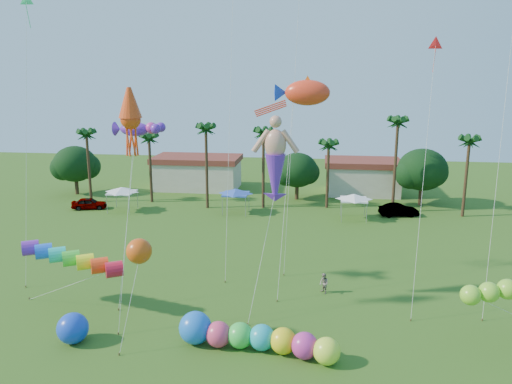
# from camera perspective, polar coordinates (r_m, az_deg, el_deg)

# --- Properties ---
(tree_line) EXTENTS (69.46, 8.91, 11.00)m
(tree_line) POSITION_cam_1_polar(r_m,az_deg,el_deg) (65.95, 6.93, 2.52)
(tree_line) COLOR #3A2819
(tree_line) RESTS_ON ground
(buildings_row) EXTENTS (35.00, 7.00, 4.00)m
(buildings_row) POSITION_cam_1_polar(r_m,az_deg,el_deg) (72.62, 1.68, 1.75)
(buildings_row) COLOR beige
(buildings_row) RESTS_ON ground
(tent_row) EXTENTS (31.00, 4.00, 0.60)m
(tent_row) POSITION_cam_1_polar(r_m,az_deg,el_deg) (59.61, -2.43, -0.02)
(tent_row) COLOR white
(tent_row) RESTS_ON ground
(car_a) EXTENTS (4.51, 2.67, 1.44)m
(car_a) POSITION_cam_1_polar(r_m,az_deg,el_deg) (65.91, -18.52, -1.24)
(car_a) COLOR #4C4C54
(car_a) RESTS_ON ground
(car_b) EXTENTS (4.76, 2.34, 1.50)m
(car_b) POSITION_cam_1_polar(r_m,az_deg,el_deg) (61.67, 16.00, -2.00)
(car_b) COLOR #4C4C54
(car_b) RESTS_ON ground
(spectator_b) EXTENTS (0.94, 0.97, 1.58)m
(spectator_b) POSITION_cam_1_polar(r_m,az_deg,el_deg) (39.09, 7.77, -10.32)
(spectator_b) COLOR gray
(spectator_b) RESTS_ON ground
(caterpillar_inflatable) EXTENTS (10.04, 3.26, 2.05)m
(caterpillar_inflatable) POSITION_cam_1_polar(r_m,az_deg,el_deg) (31.37, -0.53, -16.26)
(caterpillar_inflatable) COLOR #E43C6A
(caterpillar_inflatable) RESTS_ON ground
(blue_ball) EXTENTS (1.94, 1.94, 1.94)m
(blue_ball) POSITION_cam_1_polar(r_m,az_deg,el_deg) (34.06, -20.21, -14.41)
(blue_ball) COLOR blue
(blue_ball) RESTS_ON ground
(rainbow_tube) EXTENTS (9.48, 3.76, 3.95)m
(rainbow_tube) POSITION_cam_1_polar(r_m,az_deg,el_deg) (36.57, -18.82, -8.21)
(rainbow_tube) COLOR red
(rainbow_tube) RESTS_ON ground
(green_worm) EXTENTS (10.91, 2.63, 4.06)m
(green_worm) POSITION_cam_1_polar(r_m,az_deg,el_deg) (33.42, 23.32, -10.77)
(green_worm) COLOR #83D42F
(green_worm) RESTS_ON ground
(orange_ball_kite) EXTENTS (1.93, 2.83, 6.74)m
(orange_ball_kite) POSITION_cam_1_polar(r_m,az_deg,el_deg) (31.05, -13.22, -6.60)
(orange_ball_kite) COLOR #DC4E12
(orange_ball_kite) RESTS_ON ground
(merman_kite) EXTENTS (2.64, 5.29, 13.07)m
(merman_kite) POSITION_cam_1_polar(r_m,az_deg,el_deg) (35.18, 2.21, 3.10)
(merman_kite) COLOR tan
(merman_kite) RESTS_ON ground
(fish_kite) EXTENTS (5.51, 7.29, 16.10)m
(fish_kite) POSITION_cam_1_polar(r_m,az_deg,el_deg) (39.45, 5.89, 11.22)
(fish_kite) COLOR #FC391C
(fish_kite) RESTS_ON ground
(squid_kite) EXTENTS (1.87, 4.15, 15.66)m
(squid_kite) POSITION_cam_1_polar(r_m,az_deg,el_deg) (33.40, -14.15, 8.06)
(squid_kite) COLOR #E94113
(squid_kite) RESTS_ON ground
(lobster_kite) EXTENTS (4.37, 6.52, 13.14)m
(lobster_kite) POSITION_cam_1_polar(r_m,az_deg,el_deg) (38.63, -13.69, 6.99)
(lobster_kite) COLOR #6525B9
(lobster_kite) RESTS_ON ground
(delta_kite_red) EXTENTS (1.65, 4.23, 18.88)m
(delta_kite_red) POSITION_cam_1_polar(r_m,az_deg,el_deg) (36.90, 19.78, 14.97)
(delta_kite_red) COLOR red
(delta_kite_red) RESTS_ON ground
(delta_kite_green) EXTENTS (1.24, 4.19, 22.54)m
(delta_kite_green) POSITION_cam_1_polar(r_m,az_deg,el_deg) (44.43, -24.76, 18.76)
(delta_kite_green) COLOR #32D87B
(delta_kite_green) RESTS_ON ground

